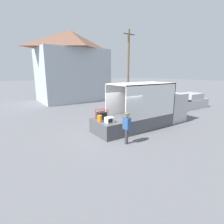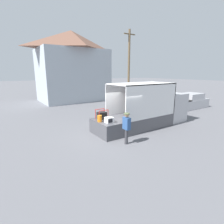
% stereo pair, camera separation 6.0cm
% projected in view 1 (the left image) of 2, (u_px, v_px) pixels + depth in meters
% --- Properties ---
extents(ground_plane, '(160.00, 160.00, 0.00)m').
position_uv_depth(ground_plane, '(115.00, 133.00, 11.46)').
color(ground_plane, slate).
extents(box_truck, '(6.36, 2.26, 3.14)m').
position_uv_depth(box_truck, '(154.00, 112.00, 13.25)').
color(box_truck, '#B2B2B7').
rests_on(box_truck, ground).
extents(tailgate_deck, '(1.29, 2.14, 0.92)m').
position_uv_depth(tailgate_deck, '(106.00, 128.00, 11.00)').
color(tailgate_deck, '#4C4C51').
rests_on(tailgate_deck, ground).
extents(microwave, '(0.45, 0.42, 0.34)m').
position_uv_depth(microwave, '(109.00, 120.00, 10.41)').
color(microwave, white).
rests_on(microwave, tailgate_deck).
extents(portable_generator, '(0.69, 0.52, 0.61)m').
position_uv_depth(portable_generator, '(102.00, 115.00, 11.30)').
color(portable_generator, black).
rests_on(portable_generator, tailgate_deck).
extents(orange_bucket, '(0.27, 0.27, 0.40)m').
position_uv_depth(orange_bucket, '(100.00, 119.00, 10.60)').
color(orange_bucket, orange).
rests_on(orange_bucket, tailgate_deck).
extents(worker_person, '(0.31, 0.44, 1.75)m').
position_uv_depth(worker_person, '(127.00, 125.00, 9.43)').
color(worker_person, '#38383D').
rests_on(worker_person, ground).
extents(pickup_truck_silver, '(5.52, 1.96, 1.61)m').
position_uv_depth(pickup_truck_silver, '(187.00, 102.00, 19.00)').
color(pickup_truck_silver, '#B7B7BC').
rests_on(pickup_truck_silver, ground).
extents(house_backdrop, '(9.04, 6.42, 9.15)m').
position_uv_depth(house_backdrop, '(72.00, 66.00, 23.55)').
color(house_backdrop, '#A8B2BC').
rests_on(house_backdrop, ground).
extents(utility_pole, '(1.80, 0.28, 9.21)m').
position_uv_depth(utility_pole, '(128.00, 65.00, 23.21)').
color(utility_pole, brown).
rests_on(utility_pole, ground).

